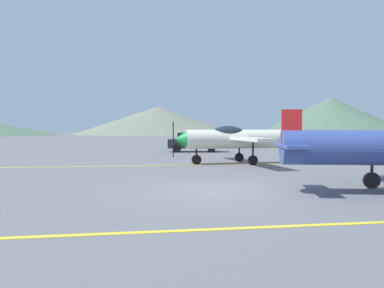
% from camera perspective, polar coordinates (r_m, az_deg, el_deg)
% --- Properties ---
extents(ground_plane, '(400.00, 400.00, 0.00)m').
position_cam_1_polar(ground_plane, '(11.67, 4.14, -7.07)').
color(ground_plane, slate).
extents(apron_line_near, '(80.00, 0.16, 0.01)m').
position_cam_1_polar(apron_line_near, '(7.49, 11.93, -12.37)').
color(apron_line_near, yellow).
rests_on(apron_line_near, ground_plane).
extents(apron_line_far, '(80.00, 0.16, 0.01)m').
position_cam_1_polar(apron_line_far, '(19.61, -1.18, -3.25)').
color(apron_line_far, yellow).
rests_on(apron_line_far, ground_plane).
extents(airplane_mid, '(7.21, 8.29, 2.48)m').
position_cam_1_polar(airplane_mid, '(20.53, 7.06, 0.87)').
color(airplane_mid, silver).
rests_on(airplane_mid, ground_plane).
extents(car_sedan, '(4.55, 2.61, 1.62)m').
position_cam_1_polar(car_sedan, '(31.04, 0.27, 0.34)').
color(car_sedan, black).
rests_on(car_sedan, ground_plane).
extents(hill_centerleft, '(58.97, 58.97, 9.90)m').
position_cam_1_polar(hill_centerleft, '(132.80, -5.29, 3.59)').
color(hill_centerleft, slate).
rests_on(hill_centerleft, ground_plane).
extents(hill_centerright, '(53.02, 53.02, 13.44)m').
position_cam_1_polar(hill_centerright, '(143.18, 20.54, 4.07)').
color(hill_centerright, '#4C6651').
rests_on(hill_centerright, ground_plane).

